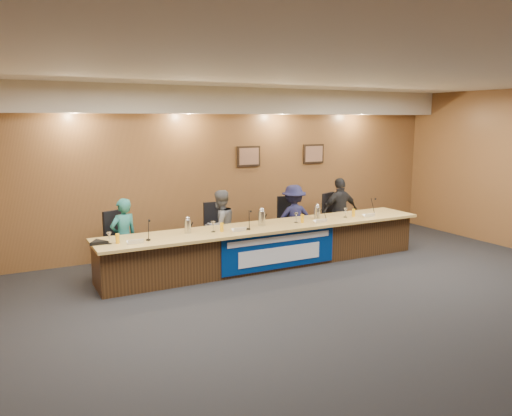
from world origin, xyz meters
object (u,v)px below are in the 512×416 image
at_px(office_chair_a, 123,246).
at_px(carafe_mid, 262,218).
at_px(panelist_d, 340,212).
at_px(carafe_right, 317,213).
at_px(panelist_c, 294,219).
at_px(speakerphone, 98,242).
at_px(office_chair_c, 291,227).
at_px(panelist_b, 220,226).
at_px(office_chair_b, 218,235).
at_px(banner, 280,250).
at_px(dais_body, 268,246).
at_px(carafe_left, 188,227).
at_px(office_chair_d, 337,222).
at_px(panelist_a, 124,237).

xyz_separation_m(office_chair_a, carafe_mid, (2.28, -0.71, 0.40)).
xyz_separation_m(panelist_d, carafe_right, (-0.96, -0.56, 0.15)).
relative_size(panelist_c, speakerphone, 4.18).
height_order(office_chair_c, speakerphone, speakerphone).
relative_size(panelist_b, office_chair_b, 2.79).
xyz_separation_m(panelist_b, panelist_d, (2.71, 0.00, 0.04)).
relative_size(banner, panelist_b, 1.64).
bearing_deg(banner, carafe_mid, 109.02).
height_order(dais_body, carafe_left, carafe_left).
relative_size(panelist_b, office_chair_a, 2.79).
bearing_deg(speakerphone, banner, -7.36).
bearing_deg(carafe_right, office_chair_d, 34.38).
height_order(panelist_b, panelist_c, panelist_b).
xyz_separation_m(office_chair_d, carafe_right, (-0.96, -0.66, 0.38)).
bearing_deg(panelist_c, carafe_left, 24.09).
relative_size(banner, carafe_left, 9.61).
xyz_separation_m(office_chair_b, office_chair_c, (1.58, 0.00, 0.00)).
relative_size(dais_body, panelist_b, 4.48).
bearing_deg(speakerphone, office_chair_a, 54.70).
relative_size(banner, speakerphone, 6.88).
bearing_deg(banner, office_chair_d, 28.85).
xyz_separation_m(panelist_a, office_chair_b, (1.75, 0.10, -0.18)).
distance_m(office_chair_a, speakerphone, 0.95).
bearing_deg(office_chair_a, office_chair_c, -21.60).
distance_m(panelist_c, office_chair_d, 1.15).
bearing_deg(office_chair_b, banner, -52.70).
xyz_separation_m(panelist_b, carafe_right, (1.75, -0.56, 0.19)).
distance_m(panelist_a, office_chair_d, 4.46).
distance_m(office_chair_d, carafe_right, 1.22).
bearing_deg(speakerphone, office_chair_b, 18.01).
relative_size(carafe_left, carafe_mid, 0.88).
relative_size(office_chair_b, carafe_mid, 1.84).
xyz_separation_m(banner, panelist_a, (-2.42, 1.02, 0.28)).
relative_size(panelist_b, carafe_left, 5.85).
bearing_deg(office_chair_d, carafe_right, -169.74).
distance_m(office_chair_c, carafe_right, 0.78).
distance_m(panelist_b, carafe_left, 1.04).
relative_size(panelist_d, office_chair_b, 2.95).
height_order(office_chair_b, office_chair_d, same).
relative_size(panelist_d, office_chair_d, 2.95).
xyz_separation_m(panelist_a, carafe_left, (0.92, -0.59, 0.21)).
distance_m(office_chair_b, carafe_left, 1.15).
distance_m(banner, panelist_d, 2.30).
xyz_separation_m(carafe_left, speakerphone, (-1.44, -0.05, -0.09)).
relative_size(dais_body, office_chair_b, 12.50).
relative_size(dais_body, office_chair_a, 12.50).
bearing_deg(carafe_mid, carafe_left, 178.81).
bearing_deg(banner, office_chair_c, 51.07).
distance_m(panelist_b, speakerphone, 2.37).
bearing_deg(carafe_mid, carafe_right, 2.73).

